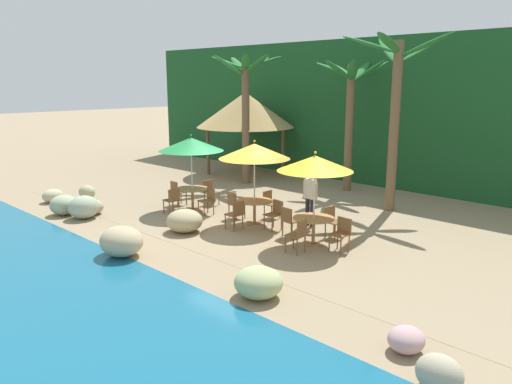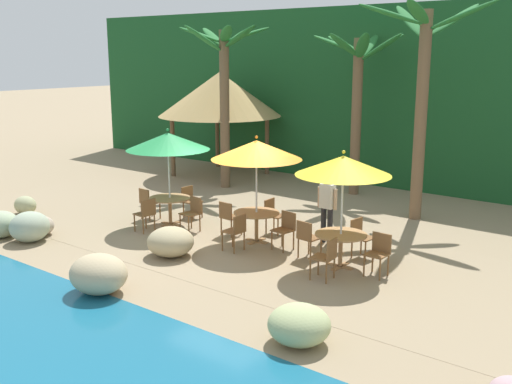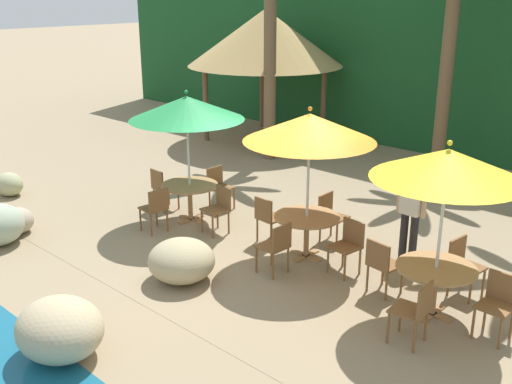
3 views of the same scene
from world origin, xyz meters
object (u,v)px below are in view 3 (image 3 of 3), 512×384
Objects in this scene: chair_orange_inland at (330,214)px; chair_orange_left at (268,216)px; umbrella_orange at (310,128)px; umbrella_yellow at (447,164)px; waiter_in_white at (411,207)px; chair_yellow_right at (416,309)px; palm_tree_second at (451,26)px; dining_table_yellow at (435,275)px; palapa_hut at (265,38)px; chair_green_left at (162,186)px; chair_green_right at (156,207)px; umbrella_green at (187,108)px; dining_table_orange at (307,223)px; chair_yellow_seaward at (498,301)px; chair_yellow_left at (382,263)px; dining_table_green at (190,190)px; chair_green_seaward at (219,206)px; chair_green_inland at (219,185)px; chair_yellow_inland at (463,262)px; chair_orange_seaward at (349,243)px; chair_orange_right at (277,245)px; palm_tree_nearest at (270,15)px.

chair_orange_left is (-0.73, -0.87, 0.00)m from chair_orange_inland.
umbrella_yellow is (2.49, -0.31, -0.04)m from umbrella_orange.
chair_yellow_right is at bearing -58.72° from waiter_in_white.
chair_orange_inland is at bearing -84.21° from palm_tree_second.
dining_table_yellow is 0.24× the size of palapa_hut.
waiter_in_white reaches higher than dining_table_yellow.
chair_green_left is 6.89m from palapa_hut.
chair_green_right and chair_orange_left have the same top height.
umbrella_green is 5.72m from chair_yellow_right.
chair_green_right is at bearing -158.36° from dining_table_orange.
umbrella_orange is 3.77m from chair_yellow_seaward.
chair_yellow_right is 2.54m from waiter_in_white.
palapa_hut reaches higher than dining_table_orange.
waiter_in_white reaches higher than chair_green_left.
chair_green_left is 0.79× the size of dining_table_yellow.
umbrella_green is 2.95× the size of chair_green_left.
umbrella_green is at bearing 179.03° from chair_yellow_left.
dining_table_green is at bearing -60.21° from palapa_hut.
chair_green_seaward is 1.00× the size of chair_green_left.
chair_yellow_left is (-0.85, 0.03, -0.10)m from dining_table_yellow.
chair_yellow_right is at bearing -78.59° from umbrella_yellow.
dining_table_orange is 2.90m from chair_yellow_right.
chair_green_seaward is 1.16m from chair_green_right.
dining_table_green is 0.86m from chair_green_inland.
chair_green_left and chair_yellow_inland have the same top height.
dining_table_green is at bearing 178.91° from umbrella_yellow.
chair_green_inland is at bearing 169.98° from chair_orange_seaward.
chair_green_right is 1.00× the size of chair_orange_left.
chair_green_seaward is 3.49m from waiter_in_white.
chair_orange_left is at bearing -47.45° from palapa_hut.
dining_table_orange is 3.35m from chair_yellow_seaward.
dining_table_green is at bearing -174.15° from chair_orange_left.
dining_table_yellow is (2.42, 0.54, 0.10)m from chair_orange_right.
palapa_hut is (-4.23, 5.94, 2.46)m from chair_green_seaward.
palm_tree_second reaches higher than palapa_hut.
chair_green_inland is 5.09m from palm_tree_nearest.
chair_yellow_left is at bearing -37.70° from palapa_hut.
chair_yellow_inland is at bearing 89.59° from dining_table_yellow.
chair_yellow_seaward is (3.47, -1.09, 0.00)m from chair_orange_inland.
chair_green_left is at bearing -172.83° from chair_yellow_inland.
chair_yellow_inland is (0.01, 0.85, -0.10)m from dining_table_yellow.
umbrella_green is 2.95× the size of chair_orange_inland.
chair_green_left is at bearing -77.15° from palm_tree_nearest.
chair_orange_right is 2.79m from chair_yellow_inland.
palapa_hut is at bearing 140.94° from chair_orange_inland.
umbrella_orange is at bearing 1.59° from chair_orange_left.
chair_orange_right is (0.07, -0.85, -1.73)m from umbrella_orange.
chair_yellow_inland is (0.01, 0.85, -1.68)m from umbrella_yellow.
waiter_in_white is (-1.30, 2.13, 0.47)m from chair_yellow_right.
chair_yellow_inland reaches higher than dining_table_yellow.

